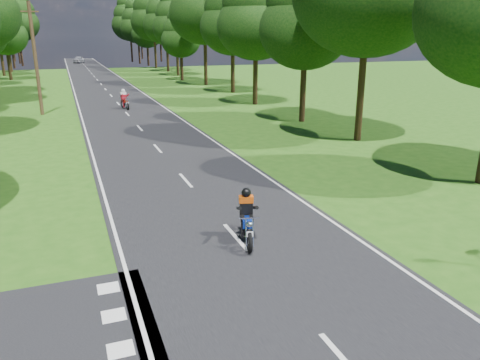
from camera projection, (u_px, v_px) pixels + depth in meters
name	position (u px, v px, depth m)	size (l,w,h in m)	color
ground	(262.00, 268.00, 11.98)	(160.00, 160.00, 0.00)	#225112
main_road	(101.00, 84.00, 56.73)	(7.00, 140.00, 0.02)	black
road_markings	(101.00, 86.00, 55.00)	(7.40, 140.00, 0.01)	silver
treeline	(100.00, 16.00, 63.77)	(40.00, 115.35, 14.78)	black
telegraph_pole	(35.00, 59.00, 33.83)	(1.20, 0.26, 8.00)	#382616
rider_near_blue	(247.00, 216.00, 13.30)	(0.62, 1.85, 1.54)	#0E2B9B
rider_far_red	(124.00, 99.00, 37.38)	(0.64, 1.91, 1.59)	#A1160C
distant_car	(79.00, 59.00, 99.62)	(1.75, 4.34, 1.48)	#B5B7BD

